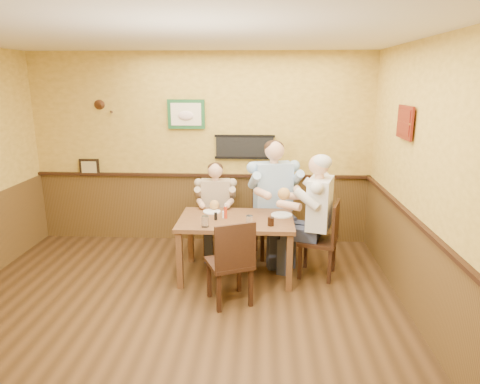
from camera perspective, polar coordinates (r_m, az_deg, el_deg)
The scene contains 17 objects.
room at distance 4.05m, azimuth -8.07°, elevation 4.48°, with size 5.02×5.03×2.81m.
dining_table at distance 5.29m, azimuth -0.51°, elevation -4.50°, with size 1.40×0.90×0.75m.
chair_back_left at distance 6.09m, azimuth -3.20°, elevation -4.36°, with size 0.38×0.38×0.82m, color #311B0F, non-canonical shape.
chair_back_right at distance 5.96m, azimuth 4.35°, elevation -3.80°, with size 0.47×0.47×1.02m, color #311B0F, non-canonical shape.
chair_right_end at distance 5.42m, azimuth 10.37°, elevation -6.18°, with size 0.45×0.45×0.97m, color #311B0F, non-canonical shape.
chair_near_side at distance 4.72m, azimuth -1.45°, elevation -9.16°, with size 0.45×0.45×0.97m, color #311B0F, non-canonical shape.
diner_tan_shirt at distance 6.03m, azimuth -3.23°, elevation -2.79°, with size 0.54×0.54×1.17m, color tan, non-canonical shape.
diner_blue_polo at distance 5.89m, azimuth 4.39°, elevation -1.78°, with size 0.67×0.67×1.46m, color #91B4DA, non-canonical shape.
diner_white_elder at distance 5.35m, azimuth 10.47°, elevation -4.10°, with size 0.64×0.64×1.39m, color silver, non-canonical shape.
water_glass_left at distance 4.96m, azimuth -4.67°, elevation -3.93°, with size 0.09×0.09×0.13m, color white.
water_glass_mid at distance 4.98m, azimuth 1.26°, elevation -3.84°, with size 0.08×0.08×0.12m, color white.
cola_tumbler at distance 5.00m, azimuth 4.14°, elevation -3.95°, with size 0.08×0.08×0.10m, color black.
hot_sauce_bottle at distance 5.25m, azimuth -1.94°, elevation -2.64°, with size 0.04×0.04×0.17m, color red.
salt_shaker at distance 5.27m, azimuth -2.20°, elevation -3.03°, with size 0.03×0.03×0.09m, color white.
pepper_shaker at distance 5.20m, azimuth -3.26°, elevation -3.25°, with size 0.04×0.04×0.09m, color black.
plate_far_left at distance 5.51m, azimuth -3.78°, elevation -2.62°, with size 0.22×0.22×0.01m, color white.
plate_far_right at distance 5.39m, azimuth 5.56°, elevation -3.06°, with size 0.26×0.26×0.02m, color silver.
Camera 1 is at (0.91, -3.74, 2.39)m, focal length 32.00 mm.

